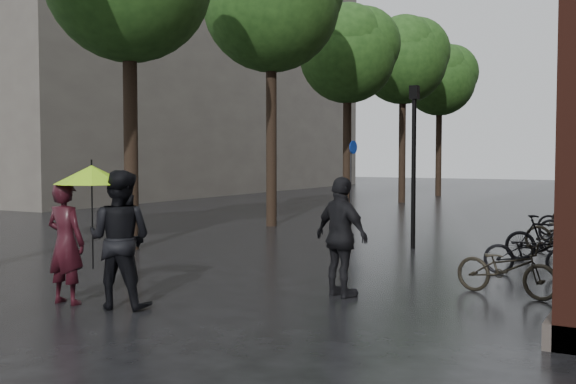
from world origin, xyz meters
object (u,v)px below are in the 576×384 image
Objects in this scene: person_burgundy at (66,243)px; lamp_post at (414,150)px; person_black at (120,239)px; parked_bicycles at (565,228)px; pedestrian_walking at (342,237)px.

lamp_post is (2.50, 8.09, 1.39)m from person_burgundy.
person_burgundy is 0.88m from person_black.
person_black is 0.15× the size of parked_bicycles.
parked_bicycles is at bearing -131.66° from person_black.
pedestrian_walking reaches higher than person_burgundy.
parked_bicycles is at bearing 30.55° from lamp_post.
person_burgundy is at bearing -3.10° from person_black.
lamp_post is at bearing -58.89° from pedestrian_walking.
person_burgundy is at bearing -119.40° from parked_bicycles.
pedestrian_walking is at bearing -153.43° from person_black.
parked_bicycles is (4.73, 9.72, -0.52)m from person_black.
lamp_post is (-3.08, -1.82, 1.83)m from parked_bicycles.
person_burgundy is at bearing 59.52° from pedestrian_walking.
person_black is 10.82m from parked_bicycles.
lamp_post reaches higher than person_burgundy.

